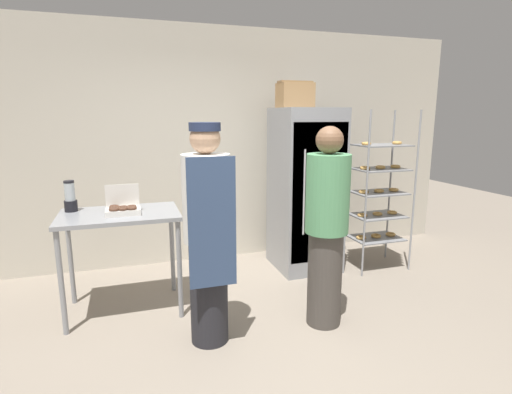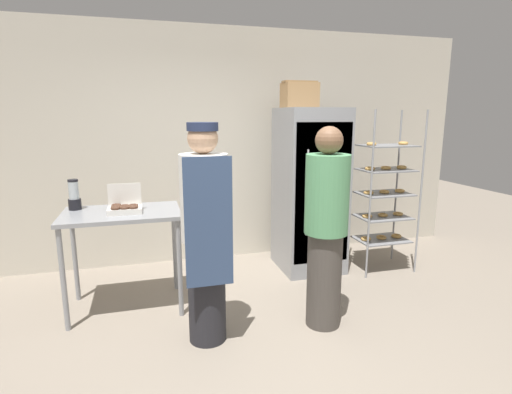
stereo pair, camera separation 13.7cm
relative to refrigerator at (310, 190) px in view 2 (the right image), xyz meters
The scene contains 10 objects.
ground_plane 2.04m from the refrigerator, 119.16° to the right, with size 14.00×14.00×0.00m, color gray.
back_wall 1.22m from the refrigerator, 142.04° to the left, with size 6.40×0.12×2.80m, color beige.
refrigerator is the anchor object (origin of this frame).
baking_rack 0.85m from the refrigerator, 18.74° to the right, with size 0.65×0.47×1.84m.
prep_counter 2.10m from the refrigerator, 166.18° to the right, with size 1.03×0.67×0.93m.
donut_box 2.08m from the refrigerator, 164.30° to the right, with size 0.29×0.21×0.25m.
blender_pitcher 2.47m from the refrigerator, behind, with size 0.11×0.11×0.28m.
cardboard_storage_box 1.08m from the refrigerator, 141.29° to the left, with size 0.38×0.27×0.29m.
person_baker 1.87m from the refrigerator, 138.08° to the right, with size 0.37×0.38×1.73m.
person_customer 1.34m from the refrigerator, 107.29° to the right, with size 0.36×0.36×1.69m.
Camera 2 is at (-0.92, -2.59, 1.78)m, focal length 28.00 mm.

